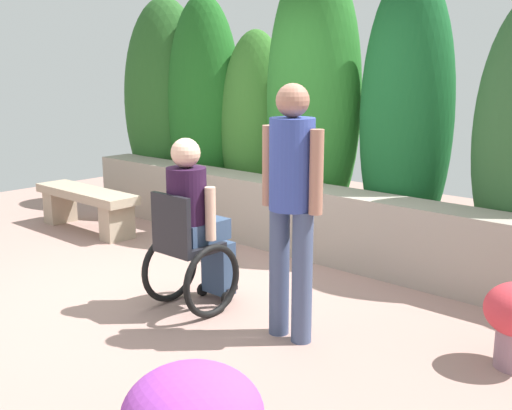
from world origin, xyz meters
TOP-DOWN VIEW (x-y plane):
  - ground_plane at (0.00, 0.00)m, footprint 10.43×10.43m
  - stone_retaining_wall at (0.00, 1.54)m, footprint 6.25×0.42m
  - hedge_backdrop at (-0.25, 2.10)m, footprint 7.32×0.99m
  - stone_bench at (-2.35, 0.57)m, footprint 1.51×0.39m
  - person_in_wheelchair at (0.28, -0.18)m, footprint 0.53×0.66m
  - person_standing_companion at (1.18, -0.11)m, footprint 0.49×0.30m

SIDE VIEW (x-z plane):
  - ground_plane at x=0.00m, z-range 0.00..0.00m
  - stone_bench at x=-2.35m, z-range 0.08..0.55m
  - stone_retaining_wall at x=0.00m, z-range 0.00..0.69m
  - person_in_wheelchair at x=0.28m, z-range -0.04..1.29m
  - person_standing_companion at x=1.18m, z-range 0.14..1.88m
  - hedge_backdrop at x=-0.25m, z-range -0.19..2.79m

